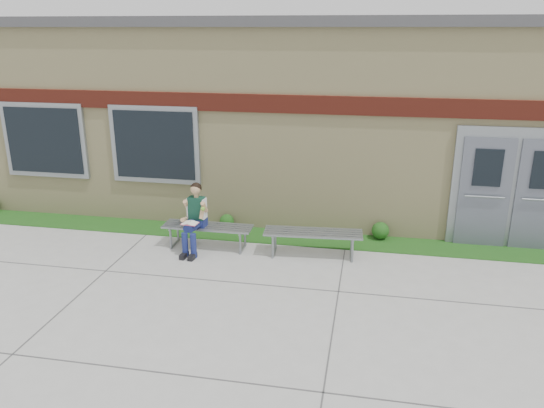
# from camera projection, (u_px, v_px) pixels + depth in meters

# --- Properties ---
(ground) EXTENTS (80.00, 80.00, 0.00)m
(ground) POSITION_uv_depth(u_px,v_px,m) (271.00, 301.00, 8.13)
(ground) COLOR #9E9E99
(ground) RESTS_ON ground
(grass_strip) EXTENTS (16.00, 0.80, 0.02)m
(grass_strip) POSITION_uv_depth(u_px,v_px,m) (296.00, 238.00, 10.55)
(grass_strip) COLOR #134914
(grass_strip) RESTS_ON ground
(school_building) EXTENTS (16.20, 6.22, 4.20)m
(school_building) POSITION_uv_depth(u_px,v_px,m) (317.00, 108.00, 13.05)
(school_building) COLOR beige
(school_building) RESTS_ON ground
(bench_left) EXTENTS (1.69, 0.47, 0.44)m
(bench_left) POSITION_uv_depth(u_px,v_px,m) (208.00, 231.00, 10.02)
(bench_left) COLOR gray
(bench_left) RESTS_ON ground
(bench_right) EXTENTS (1.81, 0.62, 0.46)m
(bench_right) POSITION_uv_depth(u_px,v_px,m) (313.00, 237.00, 9.66)
(bench_right) COLOR gray
(bench_right) RESTS_ON ground
(girl) EXTENTS (0.46, 0.78, 1.29)m
(girl) POSITION_uv_depth(u_px,v_px,m) (194.00, 217.00, 9.77)
(girl) COLOR navy
(girl) RESTS_ON ground
(shrub_mid) EXTENTS (0.30, 0.30, 0.30)m
(shrub_mid) POSITION_uv_depth(u_px,v_px,m) (227.00, 221.00, 11.00)
(shrub_mid) COLOR #134914
(shrub_mid) RESTS_ON grass_strip
(shrub_east) EXTENTS (0.34, 0.34, 0.34)m
(shrub_east) POSITION_uv_depth(u_px,v_px,m) (380.00, 231.00, 10.43)
(shrub_east) COLOR #134914
(shrub_east) RESTS_ON grass_strip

